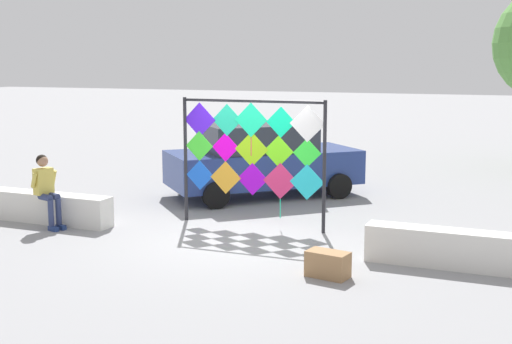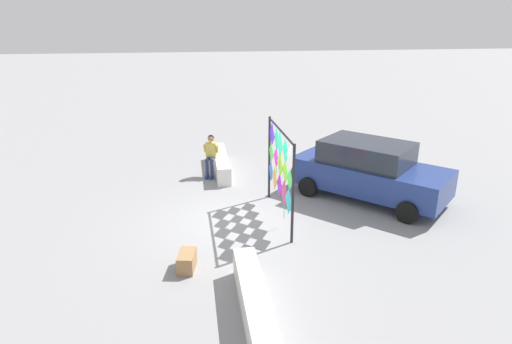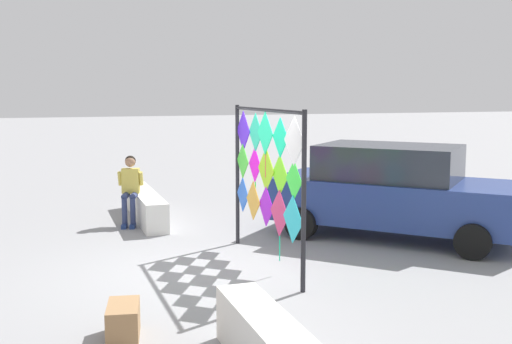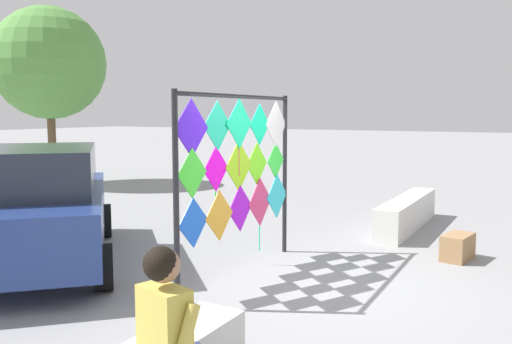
{
  "view_description": "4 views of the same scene",
  "coord_description": "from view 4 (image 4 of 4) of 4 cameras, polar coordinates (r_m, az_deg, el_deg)",
  "views": [
    {
      "loc": [
        5.11,
        -11.12,
        3.25
      ],
      "look_at": [
        0.26,
        0.5,
        1.2
      ],
      "focal_mm": 47.6,
      "sensor_mm": 36.0,
      "label": 1
    },
    {
      "loc": [
        10.97,
        -1.24,
        5.33
      ],
      "look_at": [
        0.18,
        0.37,
        1.46
      ],
      "focal_mm": 31.04,
      "sensor_mm": 36.0,
      "label": 2
    },
    {
      "loc": [
        9.1,
        -2.22,
        2.79
      ],
      "look_at": [
        0.4,
        0.74,
        1.58
      ],
      "focal_mm": 43.25,
      "sensor_mm": 36.0,
      "label": 3
    },
    {
      "loc": [
        -6.43,
        -2.7,
        2.28
      ],
      "look_at": [
        -0.45,
        0.59,
        1.53
      ],
      "focal_mm": 37.92,
      "sensor_mm": 36.0,
      "label": 4
    }
  ],
  "objects": [
    {
      "name": "ground",
      "position": [
        7.34,
        5.85,
        -11.85
      ],
      "size": [
        120.0,
        120.0,
        0.0
      ],
      "primitive_type": "plane",
      "color": "gray"
    },
    {
      "name": "plaza_ledge_right",
      "position": [
        11.08,
        15.64,
        -4.2
      ],
      "size": [
        3.2,
        0.46,
        0.61
      ],
      "primitive_type": "cube",
      "color": "silver",
      "rests_on": "ground"
    },
    {
      "name": "kite_display_rack",
      "position": [
        7.44,
        -1.69,
        0.79
      ],
      "size": [
        3.02,
        0.12,
        2.55
      ],
      "color": "#232328",
      "rests_on": "ground"
    },
    {
      "name": "seated_vendor",
      "position": [
        3.68,
        -8.41,
        -16.61
      ],
      "size": [
        0.68,
        0.55,
        1.46
      ],
      "color": "navy",
      "rests_on": "ground"
    },
    {
      "name": "parked_car",
      "position": [
        8.72,
        -22.31,
        -3.29
      ],
      "size": [
        4.64,
        4.59,
        1.77
      ],
      "color": "navy",
      "rests_on": "ground"
    },
    {
      "name": "cardboard_box_large",
      "position": [
        9.03,
        20.5,
        -7.42
      ],
      "size": [
        0.69,
        0.46,
        0.4
      ],
      "primitive_type": "cube",
      "rotation": [
        0.0,
        0.0,
        -0.18
      ],
      "color": "#9E754C",
      "rests_on": "ground"
    },
    {
      "name": "tree_broadleaf",
      "position": [
        18.14,
        -20.91,
        10.82
      ],
      "size": [
        3.47,
        3.47,
        5.54
      ],
      "color": "brown",
      "rests_on": "ground"
    }
  ]
}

